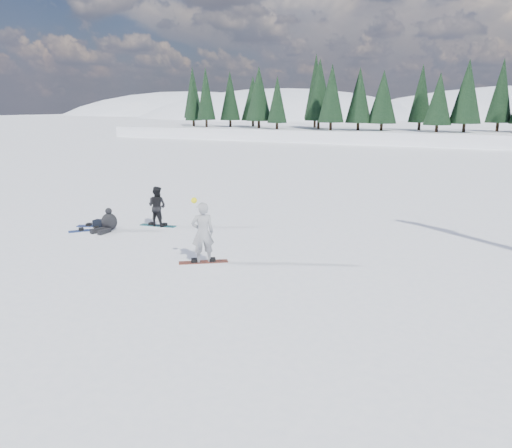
{
  "coord_description": "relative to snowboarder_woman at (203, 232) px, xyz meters",
  "views": [
    {
      "loc": [
        9.22,
        -13.03,
        4.72
      ],
      "look_at": [
        2.54,
        0.58,
        1.1
      ],
      "focal_mm": 35.0,
      "sensor_mm": 36.0,
      "label": 1
    }
  ],
  "objects": [
    {
      "name": "snowboarder_man",
      "position": [
        -4.18,
        3.26,
        -0.15
      ],
      "size": [
        0.8,
        0.64,
        1.61
      ],
      "primitive_type": "imported",
      "rotation": [
        0.0,
        0.0,
        3.18
      ],
      "color": "black",
      "rests_on": "ground"
    },
    {
      "name": "snowboard_man",
      "position": [
        -4.18,
        3.26,
        -0.94
      ],
      "size": [
        1.53,
        0.54,
        0.03
      ],
      "primitive_type": "cube",
      "rotation": [
        0.0,
        0.0,
        0.17
      ],
      "color": "#16707A",
      "rests_on": "ground"
    },
    {
      "name": "alpine_backdrop",
      "position": [
        -13.02,
        189.74,
        -14.93
      ],
      "size": [
        412.5,
        227.0,
        53.2
      ],
      "color": "white",
      "rests_on": "ground"
    },
    {
      "name": "seated_rider",
      "position": [
        -5.41,
        1.8,
        -0.61
      ],
      "size": [
        0.7,
        1.09,
        0.89
      ],
      "rotation": [
        0.0,
        0.0,
        -0.13
      ],
      "color": "black",
      "rests_on": "ground"
    },
    {
      "name": "snowboard_loose_a",
      "position": [
        -6.13,
        1.49,
        -0.94
      ],
      "size": [
        1.18,
        1.33,
        0.03
      ],
      "primitive_type": "cube",
      "rotation": [
        0.0,
        0.0,
        0.88
      ],
      "color": "navy",
      "rests_on": "ground"
    },
    {
      "name": "snowboarder_woman",
      "position": [
        0.0,
        0.0,
        0.0
      ],
      "size": [
        0.82,
        0.79,
        2.04
      ],
      "rotation": [
        0.0,
        0.0,
        3.84
      ],
      "color": "gray",
      "rests_on": "ground"
    },
    {
      "name": "snowboard_woman",
      "position": [
        0.0,
        0.0,
        -0.94
      ],
      "size": [
        1.39,
        1.09,
        0.03
      ],
      "primitive_type": "cube",
      "rotation": [
        0.0,
        0.0,
        0.61
      ],
      "color": "#92391F",
      "rests_on": "ground"
    },
    {
      "name": "ground",
      "position": [
        -1.3,
        0.58,
        -0.95
      ],
      "size": [
        420.0,
        420.0,
        0.0
      ],
      "primitive_type": "plane",
      "color": "white",
      "rests_on": "ground"
    },
    {
      "name": "snowboard_loose_c",
      "position": [
        -6.35,
        2.08,
        -0.94
      ],
      "size": [
        1.5,
        0.79,
        0.03
      ],
      "primitive_type": "cube",
      "rotation": [
        0.0,
        0.0,
        0.36
      ],
      "color": "#1C3B9A",
      "rests_on": "ground"
    },
    {
      "name": "gear_bag",
      "position": [
        -6.11,
        2.05,
        -0.8
      ],
      "size": [
        0.48,
        0.35,
        0.3
      ],
      "primitive_type": "cube",
      "rotation": [
        0.0,
        0.0,
        0.12
      ],
      "color": "black",
      "rests_on": "ground"
    }
  ]
}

